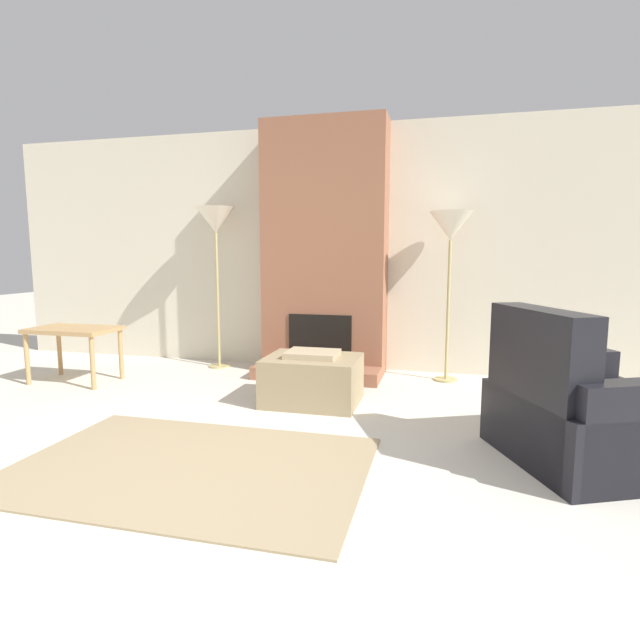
{
  "coord_description": "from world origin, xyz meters",
  "views": [
    {
      "loc": [
        1.23,
        -2.01,
        1.25
      ],
      "look_at": [
        0.0,
        2.88,
        0.58
      ],
      "focal_mm": 28.0,
      "sensor_mm": 36.0,
      "label": 1
    }
  ],
  "objects_px": {
    "armchair": "(581,416)",
    "floor_lamp_right": "(451,231)",
    "side_table": "(74,335)",
    "ottoman": "(312,379)",
    "floor_lamp_left": "(216,225)"
  },
  "relations": [
    {
      "from": "armchair",
      "to": "side_table",
      "type": "distance_m",
      "value": 4.42
    },
    {
      "from": "armchair",
      "to": "floor_lamp_right",
      "type": "xyz_separation_m",
      "value": [
        -0.78,
        1.83,
        1.18
      ]
    },
    {
      "from": "armchair",
      "to": "floor_lamp_left",
      "type": "relative_size",
      "value": 0.72
    },
    {
      "from": "ottoman",
      "to": "side_table",
      "type": "bearing_deg",
      "value": 177.2
    },
    {
      "from": "ottoman",
      "to": "floor_lamp_right",
      "type": "relative_size",
      "value": 0.47
    },
    {
      "from": "side_table",
      "to": "floor_lamp_right",
      "type": "relative_size",
      "value": 0.49
    },
    {
      "from": "side_table",
      "to": "armchair",
      "type": "bearing_deg",
      "value": -11.58
    },
    {
      "from": "ottoman",
      "to": "armchair",
      "type": "distance_m",
      "value": 2.03
    },
    {
      "from": "side_table",
      "to": "floor_lamp_left",
      "type": "xyz_separation_m",
      "value": [
        1.09,
        0.94,
        1.09
      ]
    },
    {
      "from": "side_table",
      "to": "floor_lamp_right",
      "type": "height_order",
      "value": "floor_lamp_right"
    },
    {
      "from": "armchair",
      "to": "floor_lamp_right",
      "type": "height_order",
      "value": "floor_lamp_right"
    },
    {
      "from": "floor_lamp_left",
      "to": "armchair",
      "type": "bearing_deg",
      "value": -29.44
    },
    {
      "from": "side_table",
      "to": "floor_lamp_right",
      "type": "bearing_deg",
      "value": 14.88
    },
    {
      "from": "floor_lamp_left",
      "to": "floor_lamp_right",
      "type": "bearing_deg",
      "value": 0.0
    },
    {
      "from": "floor_lamp_left",
      "to": "side_table",
      "type": "bearing_deg",
      "value": -139.13
    }
  ]
}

